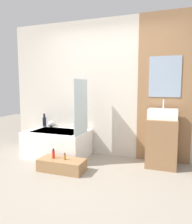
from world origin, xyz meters
The scene contains 12 objects.
ground_plane centered at (0.00, 0.00, 0.00)m, with size 12.00×12.00×0.00m, color gray.
wall_tiled_back centered at (0.00, 1.58, 1.30)m, with size 4.20×0.06×2.60m, color beige.
wall_wood_accent centered at (0.99, 1.53, 1.31)m, with size 0.92×0.04×2.60m.
bathtub centered at (-0.92, 1.13, 0.25)m, with size 1.14×0.80×0.50m.
glass_shower_screen centered at (-0.38, 1.04, 0.98)m, with size 0.01×0.56×0.97m, color silver.
wooden_step_bench centered at (-0.48, 0.51, 0.10)m, with size 0.74×0.34×0.19m, color #997047.
vanity_cabinet centered at (0.99, 1.28, 0.40)m, with size 0.49×0.46×0.80m, color #8E6642.
sink centered at (0.99, 1.28, 0.89)m, with size 0.47×0.33×0.32m.
vase_tall_dark centered at (-1.40, 1.44, 0.61)m, with size 0.07×0.07×0.27m.
vase_round_light centered at (-1.22, 1.41, 0.56)m, with size 0.13×0.13×0.13m, color silver.
bottle_soap_primary centered at (-0.63, 0.51, 0.26)m, with size 0.05×0.05×0.16m.
bottle_soap_secondary centered at (-0.43, 0.51, 0.24)m, with size 0.04×0.04×0.11m.
Camera 1 is at (1.18, -2.44, 1.35)m, focal length 35.00 mm.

